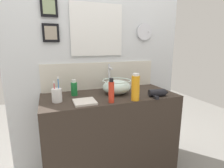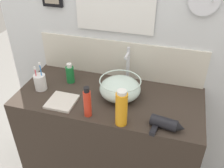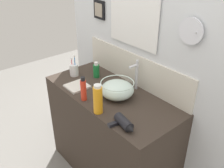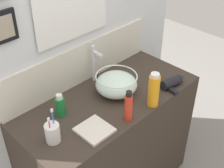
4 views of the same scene
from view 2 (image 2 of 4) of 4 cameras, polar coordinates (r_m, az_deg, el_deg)
name	(u,v)px [view 2 (image 2 of 4)]	position (r m, az deg, el deg)	size (l,w,h in m)	color
vanity_counter	(109,144)	(1.94, -0.63, -13.48)	(1.22, 0.55, 0.89)	#382D26
back_panel	(121,28)	(1.73, 2.11, 12.58)	(1.82, 0.10, 2.50)	silver
glass_bowl_sink	(120,88)	(1.60, 1.86, -0.98)	(0.27, 0.27, 0.13)	silver
faucet	(128,63)	(1.72, 3.61, 4.77)	(0.02, 0.10, 0.26)	silver
hair_drier	(166,124)	(1.42, 12.21, -8.95)	(0.20, 0.13, 0.07)	black
toothbrush_cup	(40,82)	(1.75, -16.09, 0.45)	(0.08, 0.08, 0.21)	white
soap_dispenser	(70,74)	(1.77, -9.56, 2.30)	(0.06, 0.06, 0.15)	#197233
spray_bottle	(121,108)	(1.37, 2.17, -5.55)	(0.07, 0.07, 0.23)	orange
lotion_bottle	(87,103)	(1.44, -5.65, -4.26)	(0.05, 0.05, 0.20)	red
hand_towel	(62,102)	(1.61, -11.38, -3.96)	(0.17, 0.18, 0.02)	silver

